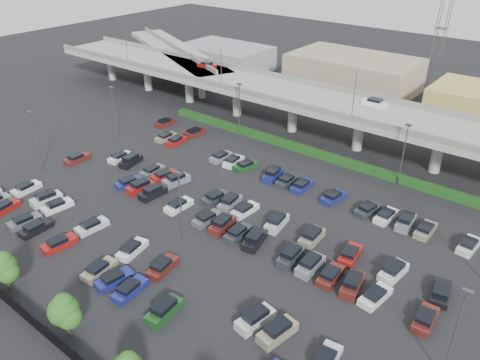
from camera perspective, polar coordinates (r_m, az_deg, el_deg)
name	(u,v)px	position (r m, az deg, el deg)	size (l,w,h in m)	color
ground	(223,216)	(66.51, -2.09, -4.35)	(280.00, 280.00, 0.00)	black
overpass	(335,107)	(87.75, 11.46, 8.71)	(150.00, 13.00, 15.80)	gray
on_ramp	(176,53)	(126.28, -7.86, 15.12)	(50.93, 30.13, 8.80)	gray
hedge	(313,152)	(84.35, 8.92, 3.36)	(66.00, 1.60, 1.10)	#103812
fence	(42,329)	(52.80, -23.01, -16.37)	(70.00, 0.10, 2.00)	black
tree_row	(54,304)	(50.97, -21.71, -13.92)	(65.07, 3.66, 5.94)	#332316
parked_cars	(214,221)	(64.33, -3.21, -5.00)	(63.00, 41.64, 1.67)	silver
light_poles	(209,163)	(67.05, -3.78, 2.06)	(66.90, 48.38, 10.30)	#47474C
distant_buildings	(452,96)	(111.56, 24.45, 9.30)	(138.00, 24.00, 9.00)	gray
comm_tower	(442,25)	(122.32, 23.43, 16.90)	(2.40, 2.40, 30.00)	#47474C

